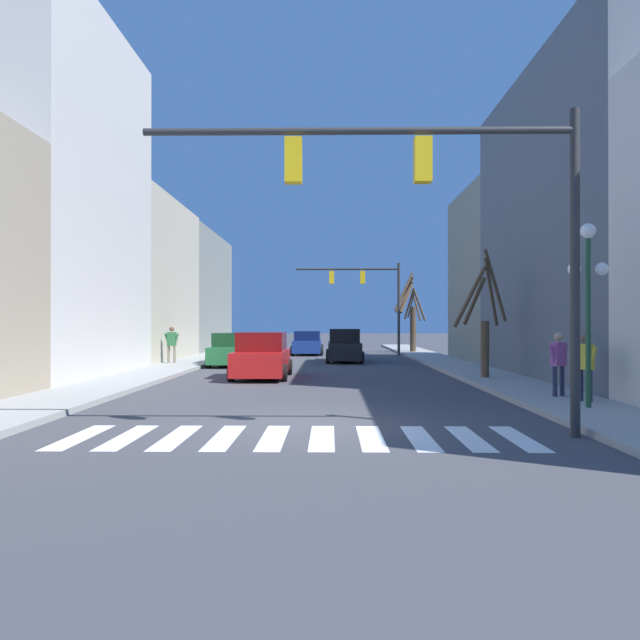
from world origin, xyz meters
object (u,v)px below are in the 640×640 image
Objects in this scene: car_driving_away_lane at (262,357)px; street_tree_left_near at (414,321)px; street_tree_left_mid at (483,322)px; car_parked_right_near at (344,346)px; car_parked_left_near at (233,350)px; pedestrian_on_left_sidewalk at (585,361)px; street_lamp_right_corner at (588,277)px; street_tree_right_far at (410,315)px; traffic_signal_near at (442,195)px; pedestrian_waiting_at_curb at (172,341)px; car_at_intersection at (307,344)px; traffic_signal_far at (368,288)px; pedestrian_near_right_corner at (558,359)px.

car_driving_away_lane is 23.34m from street_tree_left_near.
car_driving_away_lane is 8.44m from street_tree_left_mid.
car_parked_left_near is at bearing 120.92° from car_parked_right_near.
street_lamp_right_corner is at bearing 136.36° from pedestrian_on_left_sidewalk.
street_tree_right_far reaches higher than street_tree_left_mid.
traffic_signal_near is 31.82m from street_tree_right_far.
street_tree_left_mid is 1.02× the size of street_tree_left_near.
car_parked_right_near is at bearing -7.80° from pedestrian_on_left_sidewalk.
traffic_signal_near is at bearing -176.70° from car_parked_right_near.
car_at_intersection is at bearing -111.05° from pedestrian_waiting_at_curb.
pedestrian_waiting_at_curb is 18.32m from street_tree_right_far.
pedestrian_on_left_sidewalk is (9.04, -8.28, 0.33)m from car_driving_away_lane.
car_parked_right_near is (-1.30, 22.61, -3.67)m from traffic_signal_near.
street_tree_left_near is (8.81, 21.57, 1.47)m from car_driving_away_lane.
traffic_signal_far reaches higher than car_at_intersection.
car_parked_right_near is at bearing 104.98° from street_lamp_right_corner.
traffic_signal_near is at bearing -90.87° from traffic_signal_far.
pedestrian_waiting_at_curb is 1.05× the size of pedestrian_near_right_corner.
traffic_signal_near is 20.79m from car_parked_left_near.
car_at_intersection is 2.87× the size of pedestrian_on_left_sidewalk.
street_tree_left_near is at bearing -36.85° from car_parked_left_near.
car_parked_right_near is (-5.24, 19.60, -2.36)m from street_lamp_right_corner.
car_parked_right_near is 19.35m from pedestrian_on_left_sidewalk.
pedestrian_on_left_sidewalk is at bearing -83.94° from street_tree_left_mid.
pedestrian_near_right_corner reaches higher than car_parked_right_near.
traffic_signal_far is 1.51× the size of car_parked_left_near.
car_at_intersection is 8.63m from street_tree_left_near.
pedestrian_waiting_at_curb is (-5.24, 6.80, 0.39)m from car_driving_away_lane.
traffic_signal_far reaches higher than street_tree_left_near.
car_at_intersection is (1.12, 17.95, -0.07)m from car_driving_away_lane.
traffic_signal_far is at bearing -126.59° from pedestrian_waiting_at_curb.
car_driving_away_lane is at bearing -113.03° from street_tree_right_far.
traffic_signal_near is 7.41m from pedestrian_near_right_corner.
pedestrian_waiting_at_curb is at bearing -135.21° from traffic_signal_far.
pedestrian_near_right_corner is at bearing -81.55° from traffic_signal_far.
car_parked_right_near is 18.20m from pedestrian_near_right_corner.
car_parked_right_near is 1.05× the size of street_tree_left_near.
pedestrian_near_right_corner is at bearing 87.09° from street_lamp_right_corner.
street_tree_right_far reaches higher than street_lamp_right_corner.
pedestrian_near_right_corner is at bearing -141.92° from car_parked_left_near.
street_lamp_right_corner is 0.89× the size of car_at_intersection.
street_lamp_right_corner is 0.92× the size of street_tree_left_mid.
car_driving_away_lane is at bearing 136.22° from pedestrian_waiting_at_curb.
traffic_signal_near reaches higher than car_at_intersection.
car_parked_right_near is at bearing -59.08° from car_parked_left_near.
street_tree_right_far reaches higher than car_parked_left_near.
car_parked_left_near is at bearing -162.14° from car_driving_away_lane.
traffic_signal_far is 3.83× the size of pedestrian_waiting_at_curb.
car_parked_left_near is at bearing -170.18° from pedestrian_waiting_at_curb.
pedestrian_near_right_corner is 6.20m from street_tree_left_mid.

